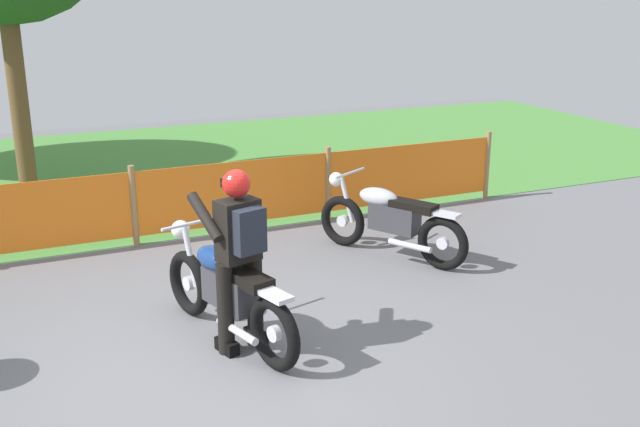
% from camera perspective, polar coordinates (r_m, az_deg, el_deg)
% --- Properties ---
extents(ground, '(24.00, 24.00, 0.02)m').
position_cam_1_polar(ground, '(6.88, -8.43, -11.12)').
color(ground, slate).
extents(grass_verge, '(24.00, 7.94, 0.01)m').
position_cam_1_polar(grass_verge, '(13.67, -16.89, 2.83)').
color(grass_verge, '#4C8C3D').
rests_on(grass_verge, ground).
extents(barrier_fence, '(10.87, 0.08, 1.05)m').
position_cam_1_polar(barrier_fence, '(9.73, -14.00, 0.64)').
color(barrier_fence, '#997547').
rests_on(barrier_fence, ground).
extents(motorcycle_lead, '(0.81, 2.08, 1.01)m').
position_cam_1_polar(motorcycle_lead, '(7.04, -7.12, -5.85)').
color(motorcycle_lead, black).
rests_on(motorcycle_lead, ground).
extents(motorcycle_trailing, '(1.13, 1.87, 0.98)m').
position_cam_1_polar(motorcycle_trailing, '(9.11, 5.33, -0.46)').
color(motorcycle_trailing, black).
rests_on(motorcycle_trailing, ground).
extents(rider_lead, '(0.65, 0.76, 1.69)m').
position_cam_1_polar(rider_lead, '(6.69, -6.18, -2.82)').
color(rider_lead, black).
rests_on(rider_lead, ground).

